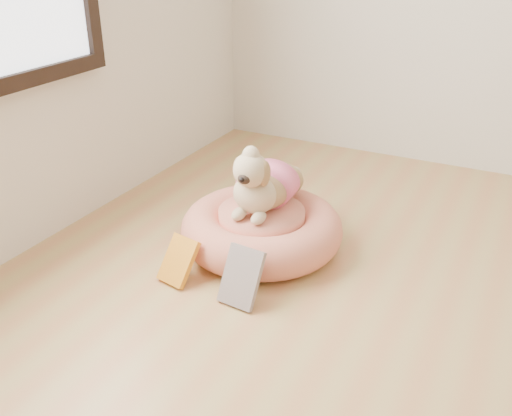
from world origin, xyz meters
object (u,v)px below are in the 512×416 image
at_px(pet_bed, 262,229).
at_px(dog, 263,172).
at_px(book_white, 241,277).
at_px(book_yellow, 179,261).

height_order(pet_bed, dog, dog).
xyz_separation_m(dog, book_white, (0.11, -0.39, -0.22)).
bearing_deg(book_yellow, pet_bed, 75.57).
height_order(dog, book_yellow, dog).
height_order(pet_bed, book_yellow, pet_bed).
bearing_deg(pet_bed, dog, 103.83).
distance_m(dog, book_yellow, 0.47).
bearing_deg(pet_bed, book_yellow, -114.69).
bearing_deg(book_yellow, book_white, 7.31).
distance_m(dog, book_white, 0.46).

